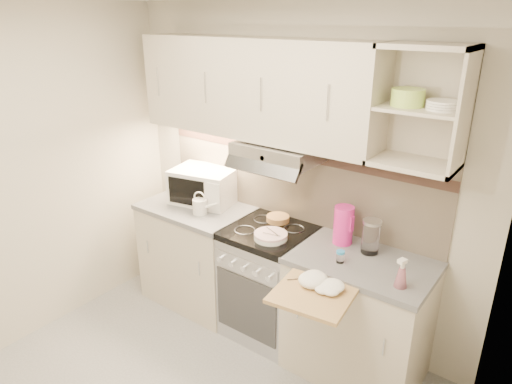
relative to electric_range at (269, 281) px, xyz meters
The scene contains 16 objects.
room_shell 1.39m from the electric_range, 89.81° to the right, with size 3.04×2.84×2.52m.
base_cabinet_left 0.75m from the electric_range, behind, with size 0.90×0.60×0.86m, color beige.
worktop_left 0.86m from the electric_range, behind, with size 0.92×0.62×0.04m, color slate.
base_cabinet_right 0.75m from the electric_range, ahead, with size 0.90×0.60×0.86m, color beige.
worktop_right 0.86m from the electric_range, ahead, with size 0.92×0.62×0.04m, color slate.
electric_range is the anchor object (origin of this frame).
microwave 0.97m from the electric_range, behind, with size 0.58×0.48×0.29m.
watering_can 0.80m from the electric_range, behind, with size 0.22×0.12×0.19m.
plate_stack 0.50m from the electric_range, 51.71° to the right, with size 0.24×0.24×0.05m.
bread_loaf 0.50m from the electric_range, 101.56° to the left, with size 0.18×0.18×0.04m, color #B4643E.
pink_pitcher 0.80m from the electric_range, 14.06° to the left, with size 0.15×0.14×0.27m.
glass_jar 0.94m from the electric_range, ahead, with size 0.12×0.12×0.24m.
spice_jar 0.82m from the electric_range, 10.54° to the right, with size 0.06×0.06×0.08m.
spray_bottle 1.19m from the electric_range, ahead, with size 0.08×0.08×0.20m.
cutting_board 0.94m from the electric_range, 37.53° to the right, with size 0.44×0.40×0.02m, color #A58D4B.
dish_towel 0.95m from the electric_range, 36.22° to the right, with size 0.28×0.24×0.08m, color white, non-canonical shape.
Camera 1 is at (1.75, -1.41, 2.40)m, focal length 32.00 mm.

